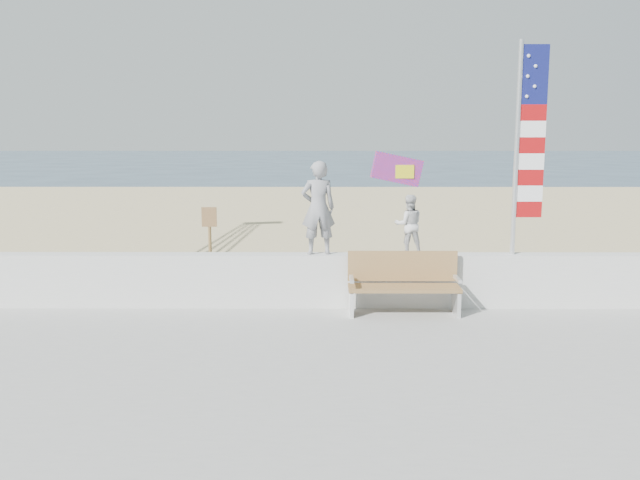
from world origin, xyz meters
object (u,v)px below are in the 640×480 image
at_px(child, 409,225).
at_px(bench, 403,283).
at_px(flag, 525,139).
at_px(adult, 318,208).

xyz_separation_m(child, bench, (-0.13, -0.45, -0.89)).
xyz_separation_m(child, flag, (1.87, -0.00, 1.41)).
height_order(adult, flag, flag).
bearing_deg(adult, child, 171.81).
distance_m(adult, child, 1.54).
xyz_separation_m(adult, child, (1.52, 0.00, -0.28)).
bearing_deg(child, flag, 175.79).
height_order(adult, bench, adult).
xyz_separation_m(adult, bench, (1.39, -0.45, -1.17)).
relative_size(child, flag, 0.29).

